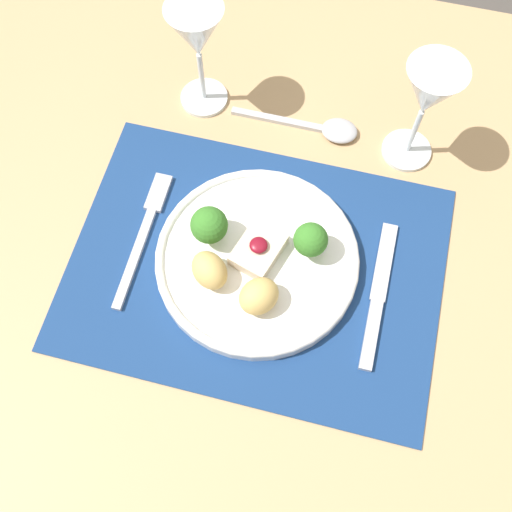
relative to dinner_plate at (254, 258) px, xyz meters
The scene contains 9 objects.
ground_plane 0.75m from the dinner_plate, 51.49° to the right, with size 8.00×8.00×0.00m, color #4C4742.
dining_table 0.10m from the dinner_plate, 51.49° to the right, with size 1.37×1.07×0.73m.
placemat 0.02m from the dinner_plate, 51.49° to the right, with size 0.49×0.36×0.00m, color navy.
dinner_plate is the anchor object (origin of this frame).
fork 0.16m from the dinner_plate, behind, with size 0.02×0.20×0.01m.
knife 0.17m from the dinner_plate, ahead, with size 0.02×0.20×0.01m.
spoon 0.24m from the dinner_plate, 77.99° to the left, with size 0.19×0.04×0.02m.
wine_glass_near 0.30m from the dinner_plate, 53.06° to the left, with size 0.08×0.08×0.17m.
wine_glass_far 0.30m from the dinner_plate, 119.66° to the left, with size 0.08×0.08×0.17m.
Camera 1 is at (0.07, -0.30, 1.46)m, focal length 42.00 mm.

